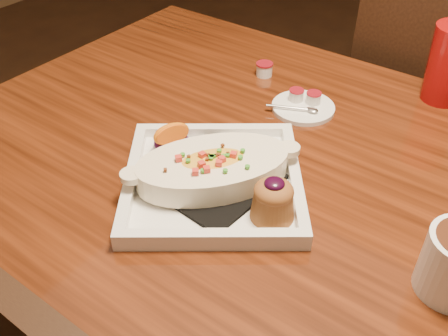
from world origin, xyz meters
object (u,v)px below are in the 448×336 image
Objects in this scene: chair_far at (425,132)px; plate at (217,174)px; saucer at (302,105)px; table at (327,227)px.

chair_far is 2.32× the size of plate.
plate is at bearing -88.47° from saucer.
saucer is (-0.16, 0.18, 0.11)m from table.
plate is 0.30m from saucer.
table is 1.61× the size of chair_far.
saucer is (-0.01, 0.30, -0.02)m from plate.
chair_far reaches higher than table.
saucer is at bearing 132.30° from table.
plate is at bearing 78.37° from chair_far.
saucer is at bearing 70.16° from chair_far.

